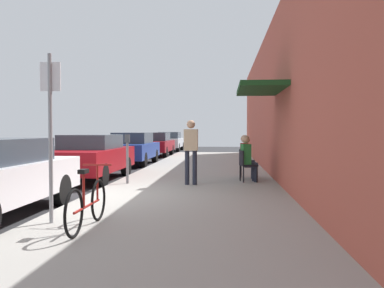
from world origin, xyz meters
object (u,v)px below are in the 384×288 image
Objects in this scene: parked_car_4 at (170,141)px; seated_patron_1 at (246,155)px; parked_car_3 at (156,144)px; seated_patron_0 at (248,157)px; parked_car_1 at (91,156)px; bicycle_0 at (87,204)px; parking_meter at (127,155)px; pedestrian_standing at (191,147)px; street_sign at (50,124)px; parked_car_2 at (132,148)px; cafe_chair_0 at (246,164)px; cafe_chair_1 at (244,161)px.

parked_car_4 is 18.91m from seated_patron_1.
seated_patron_0 is (4.81, -12.86, 0.08)m from parked_car_3.
parked_car_1 is 2.57× the size of bicycle_0.
parked_car_4 reaches higher than parked_car_3.
seated_patron_0 is (3.26, 0.64, -0.07)m from parking_meter.
pedestrian_standing reaches higher than parked_car_4.
parked_car_4 is 19.72m from seated_patron_0.
street_sign is at bearing -85.29° from parked_car_3.
seated_patron_1 is at bearing 68.01° from bicycle_0.
parked_car_2 reaches higher than parked_car_1.
parked_car_4 is at bearing 93.51° from street_sign.
parking_meter is 3.32m from seated_patron_0.
bicycle_0 is at bearing -114.87° from seated_patron_0.
parking_meter is (1.55, -7.33, 0.14)m from parked_car_2.
parked_car_3 reaches higher than seated_patron_0.
seated_patron_0 reaches higher than cafe_chair_0.
pedestrian_standing is (3.28, -1.72, 0.38)m from parked_car_1.
parking_meter is 3.27m from cafe_chair_0.
parking_meter is 3.54m from cafe_chair_1.
parked_car_2 is (0.00, 5.74, 0.01)m from parked_car_1.
pedestrian_standing is at bearing -152.79° from cafe_chair_0.
parked_car_4 is 24.89m from bicycle_0.
parked_car_3 is 5.06× the size of cafe_chair_1.
parked_car_1 is 3.41× the size of seated_patron_0.
parked_car_1 is 1.00× the size of parked_car_4.
parked_car_3 is 12.95m from seated_patron_1.
seated_patron_0 is 0.84m from seated_patron_1.
bicycle_0 is at bearing -71.77° from parked_car_1.
cafe_chair_0 is at bearing 65.57° from bicycle_0.
cafe_chair_0 is 0.87m from seated_patron_1.
parked_car_2 is 3.33× the size of parking_meter.
parked_car_1 is 6.97m from bicycle_0.
parked_car_4 is 20.17m from pedestrian_standing.
seated_patron_1 is (-0.00, 0.84, 0.00)m from seated_patron_0.
parked_car_1 is 18.18m from parked_car_4.
parked_car_2 is at bearing 125.71° from seated_patron_0.
parked_car_3 is at bearing 111.79° from seated_patron_1.
parked_car_1 is 11.91m from parked_car_3.
bicycle_0 is (2.18, -24.80, -0.26)m from parked_car_4.
seated_patron_0 is at bearing 26.66° from pedestrian_standing.
seated_patron_1 is at bearing -1.32° from parked_car_1.
parked_car_2 is at bearing 90.00° from parked_car_1.
bicycle_0 is at bearing -111.99° from seated_patron_1.
parked_car_4 is at bearing 90.00° from parked_car_1.
street_sign is at bearing -118.13° from seated_patron_1.
seated_patron_1 is at bearing -50.59° from parked_car_2.
seated_patron_0 is at bearing 11.10° from parking_meter.
pedestrian_standing is (-1.53, -0.77, 0.30)m from seated_patron_0.
cafe_chair_0 is (3.25, 5.34, -1.02)m from street_sign.
seated_patron_0 and seated_patron_1 have the same top height.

